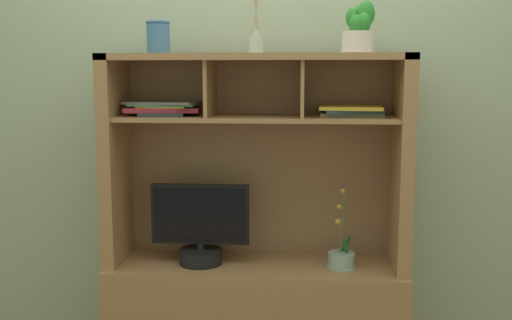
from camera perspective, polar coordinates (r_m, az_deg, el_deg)
back_wall at (r=2.90m, az=0.39°, el=7.06°), size 6.00×0.02×2.80m
media_console at (r=2.84m, az=0.01°, el=-12.16°), size 1.37×0.47×1.55m
tv_monitor at (r=2.75m, az=-5.42°, el=-6.84°), size 0.45×0.20×0.38m
potted_orchid at (r=2.74m, az=8.28°, el=-9.43°), size 0.14×0.14×0.37m
magazine_stack_left at (r=2.68m, az=9.23°, el=4.73°), size 0.29×0.25×0.05m
magazine_stack_centre at (r=2.75m, az=-8.95°, el=5.00°), size 0.36×0.27×0.06m
diffuser_bottle at (r=2.65m, az=-0.00°, el=11.27°), size 0.06×0.06×0.29m
potted_succulent at (r=2.65m, az=9.95°, el=12.24°), size 0.16×0.16×0.22m
ceramic_vase at (r=2.74m, az=-9.47°, el=11.66°), size 0.11×0.11×0.15m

